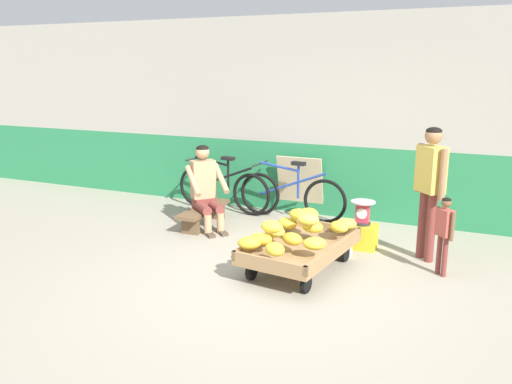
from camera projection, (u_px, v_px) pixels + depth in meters
The scene contains 14 objects.
ground_plane at pixel (263, 287), 5.31m from camera, with size 80.00×80.00×0.00m, color gray.
back_wall at pixel (344, 118), 7.60m from camera, with size 16.00×0.30×2.90m.
banana_cart at pixel (301, 249), 5.71m from camera, with size 1.02×1.54×0.36m.
banana_pile at pixel (297, 230), 5.66m from camera, with size 1.02×1.39×0.27m.
low_bench at pixel (204, 212), 7.31m from camera, with size 0.34×1.11×0.27m.
vendor_seated at pixel (205, 188), 7.15m from camera, with size 0.73×0.70×1.14m.
plastic_crate at pixel (362, 236), 6.43m from camera, with size 0.36×0.28×0.30m.
weighing_scale at pixel (363, 212), 6.36m from camera, with size 0.30×0.30×0.29m.
bicycle_near_left at pixel (223, 188), 8.06m from camera, with size 1.65×0.48×0.86m.
bicycle_far_left at pixel (291, 195), 7.63m from camera, with size 1.66×0.48×0.86m.
sign_board at pixel (300, 185), 7.89m from camera, with size 0.70×0.22×0.88m.
customer_adult at pixel (430, 179), 5.87m from camera, with size 0.36×0.38×1.53m.
customer_child at pixel (444, 228), 5.50m from camera, with size 0.20×0.20×0.85m.
shopping_bag at pixel (344, 247), 6.14m from camera, with size 0.18×0.12×0.24m, color silver.
Camera 1 is at (1.95, -4.54, 2.17)m, focal length 36.86 mm.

